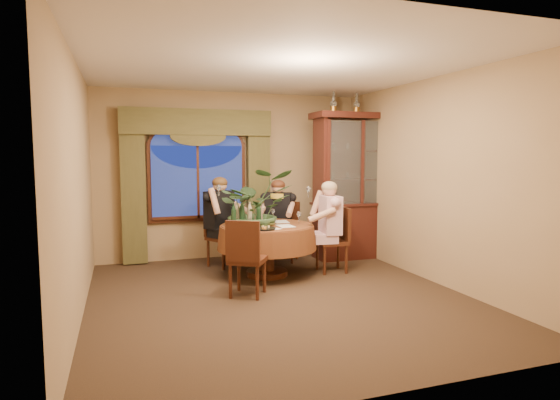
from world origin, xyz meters
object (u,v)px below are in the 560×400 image
object	(u,v)px
oil_lamp_center	(357,103)
chair_front_left	(248,258)
chair_right	(332,240)
wine_bottle_0	(259,214)
stoneware_vase	(259,215)
centerpiece_plant	(255,178)
person_back	(219,222)
wine_bottle_4	(242,213)
dining_table	(267,250)
olive_bowl	(270,224)
wine_bottle_2	(234,215)
china_cabinet	(355,186)
wine_bottle_3	(250,213)
wine_bottle_1	(242,215)
chair_back	(223,236)
oil_lamp_right	(379,104)
chair_back_right	(285,232)
person_scarf	(278,220)
wine_bottle_5	(237,214)
oil_lamp_left	(333,102)
person_pink	(330,227)

from	to	relation	value
oil_lamp_center	chair_front_left	size ratio (longest dim) A/B	0.35
chair_right	wine_bottle_0	distance (m)	1.20
stoneware_vase	centerpiece_plant	xyz separation A→B (m)	(-0.05, -0.01, 0.55)
wine_bottle_0	person_back	bearing A→B (deg)	115.29
wine_bottle_4	dining_table	bearing A→B (deg)	-28.23
olive_bowl	wine_bottle_0	world-z (taller)	wine_bottle_0
centerpiece_plant	wine_bottle_2	xyz separation A→B (m)	(-0.38, -0.23, -0.51)
china_cabinet	wine_bottle_3	world-z (taller)	china_cabinet
oil_lamp_center	chair_right	xyz separation A→B (m)	(-0.81, -0.81, -2.14)
chair_front_left	wine_bottle_3	xyz separation A→B (m)	(0.28, 0.91, 0.44)
chair_front_left	wine_bottle_1	world-z (taller)	wine_bottle_1
oil_lamp_center	chair_back	xyz separation A→B (m)	(-2.28, 0.05, -2.14)
oil_lamp_center	chair_front_left	xyz separation A→B (m)	(-2.31, -1.56, -2.14)
oil_lamp_right	chair_back_right	distance (m)	2.71
wine_bottle_1	person_scarf	bearing A→B (deg)	46.74
wine_bottle_5	chair_back_right	bearing A→B (deg)	37.45
oil_lamp_left	chair_front_left	xyz separation A→B (m)	(-1.88, -1.56, -2.14)
chair_right	person_pink	xyz separation A→B (m)	(-0.04, -0.02, 0.20)
chair_back_right	dining_table	bearing A→B (deg)	90.00
chair_back	chair_front_left	world-z (taller)	same
wine_bottle_5	person_scarf	bearing A→B (deg)	41.46
wine_bottle_1	oil_lamp_left	bearing A→B (deg)	23.41
stoneware_vase	wine_bottle_5	size ratio (longest dim) A/B	0.75
dining_table	chair_right	size ratio (longest dim) A/B	1.50
oil_lamp_center	chair_back_right	bearing A→B (deg)	175.04
wine_bottle_4	chair_front_left	bearing A→B (deg)	-100.54
oil_lamp_center	wine_bottle_4	size ratio (longest dim) A/B	1.03
olive_bowl	wine_bottle_5	xyz separation A→B (m)	(-0.45, 0.16, 0.14)
dining_table	wine_bottle_2	bearing A→B (deg)	-170.44
chair_front_left	wine_bottle_4	xyz separation A→B (m)	(0.19, 1.01, 0.44)
stoneware_vase	wine_bottle_3	distance (m)	0.19
centerpiece_plant	person_pink	bearing A→B (deg)	-13.48
centerpiece_plant	wine_bottle_2	world-z (taller)	centerpiece_plant
wine_bottle_2	wine_bottle_4	world-z (taller)	same
oil_lamp_right	chair_right	size ratio (longest dim) A/B	0.35
wine_bottle_0	wine_bottle_2	distance (m)	0.38
wine_bottle_1	chair_front_left	bearing A→B (deg)	-99.26
dining_table	chair_right	xyz separation A→B (m)	(0.99, -0.09, 0.10)
wine_bottle_1	dining_table	bearing A→B (deg)	6.11
person_scarf	stoneware_vase	size ratio (longest dim) A/B	5.42
wine_bottle_1	wine_bottle_4	world-z (taller)	same
person_pink	wine_bottle_5	xyz separation A→B (m)	(-1.38, 0.18, 0.23)
dining_table	wine_bottle_2	xyz separation A→B (m)	(-0.51, -0.09, 0.54)
china_cabinet	person_pink	size ratio (longest dim) A/B	1.79
chair_back	china_cabinet	bearing A→B (deg)	146.92
oil_lamp_right	wine_bottle_1	bearing A→B (deg)	-163.76
dining_table	oil_lamp_center	size ratio (longest dim) A/B	4.22
oil_lamp_center	wine_bottle_0	distance (m)	2.68
china_cabinet	person_back	distance (m)	2.39
person_pink	centerpiece_plant	world-z (taller)	centerpiece_plant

